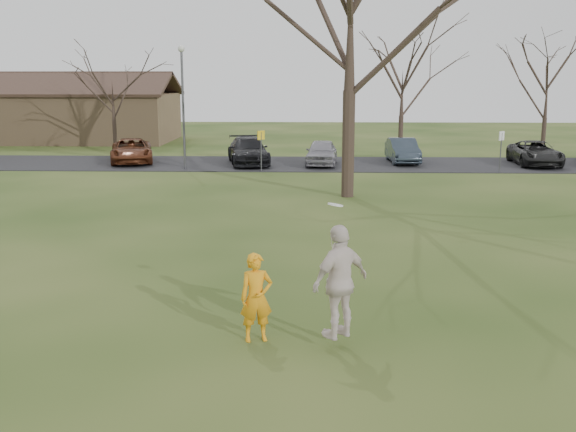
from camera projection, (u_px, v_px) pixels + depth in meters
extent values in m
plane|color=#1E380F|center=(280.00, 343.00, 11.88)|extent=(120.00, 120.00, 0.00)
cube|color=black|center=(301.00, 164.00, 36.33)|extent=(62.00, 6.50, 0.04)
imported|color=orange|center=(256.00, 298.00, 11.84)|extent=(0.67, 0.53, 1.63)
imported|color=#572814|center=(132.00, 151.00, 36.60)|extent=(3.34, 5.18, 1.33)
imported|color=black|center=(248.00, 151.00, 35.99)|extent=(2.94, 5.24, 1.44)
imported|color=gray|center=(322.00, 152.00, 35.64)|extent=(1.88, 4.09, 1.36)
imported|color=#2B3540|center=(403.00, 151.00, 36.54)|extent=(1.59, 4.14, 1.35)
imported|color=black|center=(535.00, 153.00, 35.60)|extent=(2.33, 4.72, 1.29)
imported|color=silver|center=(340.00, 282.00, 11.40)|extent=(1.23, 1.14, 2.03)
cylinder|color=white|center=(335.00, 205.00, 11.33)|extent=(0.27, 0.27, 0.10)
cube|color=#8C6D4C|center=(38.00, 117.00, 49.38)|extent=(20.00, 8.00, 3.50)
cube|color=#33231C|center=(24.00, 84.00, 46.85)|extent=(20.60, 4.40, 1.78)
cube|color=#33231C|center=(47.00, 83.00, 50.86)|extent=(20.60, 4.40, 1.78)
cube|color=#38281E|center=(35.00, 74.00, 48.71)|extent=(20.60, 0.45, 0.20)
cylinder|color=#47474C|center=(183.00, 111.00, 33.47)|extent=(0.12, 0.12, 6.00)
sphere|color=beige|center=(181.00, 49.00, 32.83)|extent=(0.34, 0.34, 0.34)
cylinder|color=#47474C|center=(261.00, 152.00, 33.26)|extent=(0.06, 0.06, 2.00)
cube|color=yellow|center=(261.00, 135.00, 33.08)|extent=(0.35, 0.35, 0.45)
cylinder|color=#47474C|center=(501.00, 153.00, 32.84)|extent=(0.06, 0.06, 2.00)
cube|color=silver|center=(502.00, 136.00, 32.67)|extent=(0.35, 0.35, 0.45)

